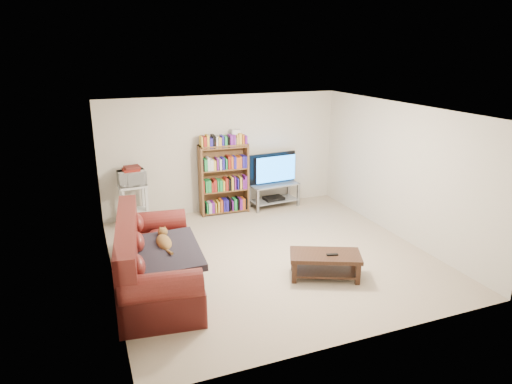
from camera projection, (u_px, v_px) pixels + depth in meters
name	position (u px, v px, depth m)	size (l,w,h in m)	color
floor	(270.00, 255.00, 7.58)	(5.00, 5.00, 0.00)	#C1AC8F
ceiling	(272.00, 110.00, 6.85)	(5.00, 5.00, 0.00)	white
wall_back	(224.00, 154.00, 9.44)	(5.00, 5.00, 0.00)	beige
wall_front	(361.00, 248.00, 5.00)	(5.00, 5.00, 0.00)	beige
wall_left	(106.00, 205.00, 6.35)	(5.00, 5.00, 0.00)	beige
wall_right	(400.00, 171.00, 8.09)	(5.00, 5.00, 0.00)	beige
sofa	(151.00, 265.00, 6.48)	(1.35, 2.54, 1.04)	maroon
blanket	(165.00, 253.00, 6.30)	(0.94, 1.21, 0.10)	#242029
cat	(164.00, 242.00, 6.48)	(0.26, 0.66, 0.20)	brown
coffee_table	(325.00, 261.00, 6.80)	(1.17, 0.90, 0.38)	black
remote	(332.00, 255.00, 6.71)	(0.17, 0.05, 0.02)	black
tv_stand	(274.00, 191.00, 9.80)	(1.08, 0.56, 0.52)	#999EA3
television	(274.00, 169.00, 9.65)	(1.12, 0.15, 0.65)	black
dvd_player	(274.00, 198.00, 9.84)	(0.42, 0.29, 0.06)	black
bookshelf	(224.00, 178.00, 9.34)	(1.01, 0.34, 1.45)	brown
shelf_clutter	(228.00, 139.00, 9.13)	(0.74, 0.23, 0.28)	silver
microwave_stand	(134.00, 200.00, 8.72)	(0.54, 0.41, 0.81)	silver
microwave	(132.00, 178.00, 8.59)	(0.50, 0.34, 0.28)	silver
game_boxes	(131.00, 170.00, 8.54)	(0.30, 0.26, 0.05)	maroon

